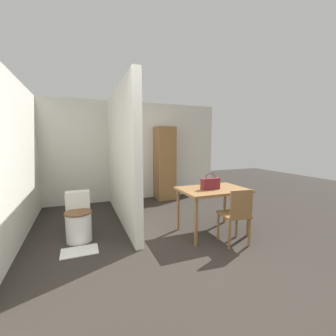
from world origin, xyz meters
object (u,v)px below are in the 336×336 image
(toilet, at_px, (79,220))
(handbag, at_px, (210,183))
(wooden_chair, at_px, (236,214))
(dining_table, at_px, (213,194))
(wooden_cabinet, at_px, (165,163))

(toilet, height_order, handbag, handbag)
(wooden_chair, xyz_separation_m, handbag, (-0.16, 0.46, 0.38))
(wooden_chair, bearing_deg, dining_table, 105.34)
(wooden_chair, height_order, handbag, handbag)
(handbag, height_order, wooden_cabinet, wooden_cabinet)
(dining_table, distance_m, handbag, 0.20)
(dining_table, height_order, wooden_chair, wooden_chair)
(wooden_chair, xyz_separation_m, wooden_cabinet, (-0.03, 2.87, 0.47))
(wooden_chair, xyz_separation_m, toilet, (-2.16, 1.05, -0.16))
(toilet, distance_m, handbag, 2.15)
(wooden_chair, distance_m, handbag, 0.62)
(toilet, bearing_deg, wooden_chair, -25.91)
(dining_table, height_order, wooden_cabinet, wooden_cabinet)
(toilet, relative_size, handbag, 2.34)
(wooden_chair, distance_m, toilet, 2.40)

